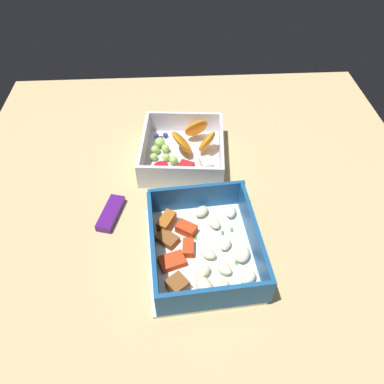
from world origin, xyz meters
TOP-DOWN VIEW (x-y plane):
  - table_surface at (0.00, 0.00)cm, footprint 80.00×80.00cm
  - pasta_container at (-11.26, -0.30)cm, footprint 19.22×16.31cm
  - fruit_bowl at (10.27, 1.55)cm, footprint 17.24×15.92cm
  - candy_bar at (-3.13, 13.66)cm, footprint 7.39×4.19cm

SIDE VIEW (x-z plane):
  - table_surface at x=0.00cm, z-range 0.00..2.00cm
  - candy_bar at x=-3.13cm, z-range 2.00..3.20cm
  - pasta_container at x=-11.26cm, z-range 0.97..6.26cm
  - fruit_bowl at x=10.27cm, z-range 1.06..6.63cm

